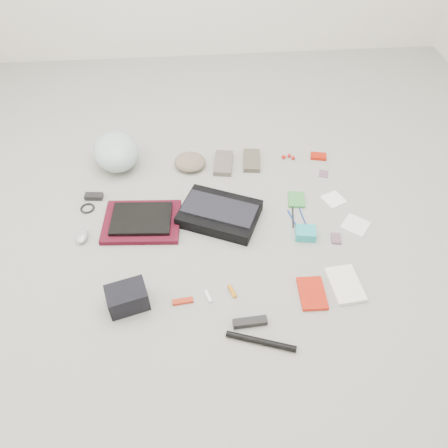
{
  "coord_description": "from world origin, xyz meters",
  "views": [
    {
      "loc": [
        -0.13,
        -1.55,
        1.74
      ],
      "look_at": [
        0.0,
        0.0,
        0.05
      ],
      "focal_mm": 35.0,
      "sensor_mm": 36.0,
      "label": 1
    }
  ],
  "objects": [
    {
      "name": "ground_plane",
      "position": [
        0.0,
        0.0,
        0.0
      ],
      "size": [
        4.0,
        4.0,
        0.0
      ],
      "primitive_type": "plane",
      "color": "gray"
    },
    {
      "name": "lollipop_b",
      "position": [
        0.46,
        0.59,
        0.01
      ],
      "size": [
        0.03,
        0.03,
        0.02
      ],
      "primitive_type": "sphere",
      "rotation": [
        0.0,
        0.0,
        -0.2
      ],
      "color": "red",
      "rests_on": "ground_plane"
    },
    {
      "name": "pen_navy",
      "position": [
        0.44,
        0.06,
        0.0
      ],
      "size": [
        0.02,
        0.13,
        0.01
      ],
      "primitive_type": "cylinder",
      "rotation": [
        1.57,
        0.0,
        0.09
      ],
      "color": "navy",
      "rests_on": "ground_plane"
    },
    {
      "name": "accordion_wallet",
      "position": [
        0.42,
        -0.08,
        0.03
      ],
      "size": [
        0.12,
        0.1,
        0.05
      ],
      "primitive_type": "cube",
      "rotation": [
        0.0,
        0.0,
        -0.16
      ],
      "color": "#25B5B6",
      "rests_on": "ground_plane"
    },
    {
      "name": "mitten_left",
      "position": [
        0.04,
        0.54,
        0.02
      ],
      "size": [
        0.14,
        0.23,
        0.03
      ],
      "primitive_type": "cube",
      "rotation": [
        0.0,
        0.0,
        -0.15
      ],
      "color": "#695C56",
      "rests_on": "ground_plane"
    },
    {
      "name": "beanie",
      "position": [
        -0.16,
        0.55,
        0.03
      ],
      "size": [
        0.25,
        0.24,
        0.07
      ],
      "primitive_type": "ellipsoid",
      "rotation": [
        0.0,
        0.0,
        -0.41
      ],
      "color": "#796856",
      "rests_on": "ground_plane"
    },
    {
      "name": "napkin_bottom",
      "position": [
        0.71,
        -0.02,
        0.0
      ],
      "size": [
        0.18,
        0.18,
        0.01
      ],
      "primitive_type": "cube",
      "rotation": [
        0.0,
        0.0,
        0.88
      ],
      "color": "white",
      "rests_on": "ground_plane"
    },
    {
      "name": "altoids_tin",
      "position": [
        0.64,
        0.57,
        0.01
      ],
      "size": [
        0.11,
        0.08,
        0.02
      ],
      "primitive_type": "cube",
      "rotation": [
        0.0,
        0.0,
        -0.22
      ],
      "color": "#B11A0A",
      "rests_on": "ground_plane"
    },
    {
      "name": "lollipop_c",
      "position": [
        0.48,
        0.56,
        0.01
      ],
      "size": [
        0.03,
        0.03,
        0.02
      ],
      "primitive_type": "sphere",
      "rotation": [
        0.0,
        0.0,
        0.09
      ],
      "color": "red",
      "rests_on": "ground_plane"
    },
    {
      "name": "book_white",
      "position": [
        0.55,
        -0.41,
        0.01
      ],
      "size": [
        0.16,
        0.22,
        0.02
      ],
      "primitive_type": "cube",
      "rotation": [
        0.0,
        0.0,
        0.09
      ],
      "color": "white",
      "rests_on": "ground_plane"
    },
    {
      "name": "messenger_bag",
      "position": [
        -0.02,
        0.09,
        0.03
      ],
      "size": [
        0.49,
        0.43,
        0.07
      ],
      "primitive_type": "cube",
      "rotation": [
        0.0,
        0.0,
        -0.42
      ],
      "color": "black",
      "rests_on": "ground_plane"
    },
    {
      "name": "laptop_sleeve",
      "position": [
        -0.44,
        0.09,
        0.01
      ],
      "size": [
        0.43,
        0.33,
        0.03
      ],
      "primitive_type": "cube",
      "rotation": [
        0.0,
        0.0,
        -0.07
      ],
      "color": "#4B0A19",
      "rests_on": "ground_plane"
    },
    {
      "name": "camera_bag",
      "position": [
        -0.48,
        -0.43,
        0.06
      ],
      "size": [
        0.21,
        0.17,
        0.12
      ],
      "primitive_type": "cube",
      "rotation": [
        0.0,
        0.0,
        0.27
      ],
      "color": "black",
      "rests_on": "ground_plane"
    },
    {
      "name": "laptop",
      "position": [
        -0.44,
        0.09,
        0.04
      ],
      "size": [
        0.33,
        0.25,
        0.02
      ],
      "primitive_type": "cube",
      "rotation": [
        0.0,
        0.0,
        -0.07
      ],
      "color": "black",
      "rests_on": "laptop_sleeve"
    },
    {
      "name": "toiletry_tube_orange",
      "position": [
        0.01,
        -0.4,
        0.01
      ],
      "size": [
        0.04,
        0.07,
        0.02
      ],
      "primitive_type": "cylinder",
      "rotation": [
        1.57,
        0.0,
        0.33
      ],
      "color": "#C46D11",
      "rests_on": "ground_plane"
    },
    {
      "name": "mouse",
      "position": [
        -0.75,
        0.0,
        0.02
      ],
      "size": [
        0.06,
        0.1,
        0.04
      ],
      "primitive_type": "ellipsoid",
      "rotation": [
        0.0,
        0.0,
        -0.05
      ],
      "color": "#A3A3A3",
      "rests_on": "ground_plane"
    },
    {
      "name": "pen_blue",
      "position": [
        0.38,
        0.05,
        0.0
      ],
      "size": [
        0.04,
        0.14,
        0.01
      ],
      "primitive_type": "cylinder",
      "rotation": [
        1.57,
        0.0,
        0.21
      ],
      "color": "#0D3399",
      "rests_on": "ground_plane"
    },
    {
      "name": "pen_black",
      "position": [
        0.39,
        0.06,
        0.0
      ],
      "size": [
        0.03,
        0.15,
        0.01
      ],
      "primitive_type": "cylinder",
      "rotation": [
        1.57,
        0.0,
        -0.17
      ],
      "color": "black",
      "rests_on": "ground_plane"
    },
    {
      "name": "book_red",
      "position": [
        0.38,
        -0.44,
        0.01
      ],
      "size": [
        0.12,
        0.18,
        0.02
      ],
      "primitive_type": "cube",
      "rotation": [
        0.0,
        0.0,
        -0.02
      ],
      "color": "red",
      "rests_on": "ground_plane"
    },
    {
      "name": "bike_pump",
      "position": [
        0.1,
        -0.67,
        0.01
      ],
      "size": [
        0.3,
        0.13,
        0.03
      ],
      "primitive_type": "cylinder",
      "rotation": [
        0.0,
        1.57,
        -0.33
      ],
      "color": "black",
      "rests_on": "ground_plane"
    },
    {
      "name": "cable_coil",
      "position": [
        -0.75,
        0.22,
        0.01
      ],
      "size": [
        0.08,
        0.08,
        0.01
      ],
      "primitive_type": "torus",
      "rotation": [
        0.0,
        0.0,
        0.02
      ],
      "color": "black",
      "rests_on": "ground_plane"
    },
    {
      "name": "card_deck",
      "position": [
        0.58,
        -0.11,
        0.01
      ],
      "size": [
        0.06,
        0.08,
        0.01
      ],
      "primitive_type": "cube",
      "rotation": [
        0.0,
        0.0,
        -0.19
      ],
      "color": "#795163",
      "rests_on": "ground_plane"
    },
    {
      "name": "bike_helmet",
      "position": [
        -0.61,
        0.6,
        0.1
      ],
      "size": [
        0.35,
        0.4,
        0.2
      ],
      "primitive_type": "ellipsoid",
      "rotation": [
        0.0,
        0.0,
        0.3
      ],
      "color": "#B0CDC8",
      "rests_on": "ground_plane"
    },
    {
      "name": "mitten_right",
      "position": [
        0.22,
        0.55,
        0.01
      ],
      "size": [
        0.12,
        0.21,
        0.03
      ],
      "primitive_type": "cube",
      "rotation": [
        0.0,
        0.0,
        -0.12
      ],
      "color": "brown",
      "rests_on": "ground_plane"
    },
    {
      "name": "power_brick",
      "position": [
        -0.72,
        0.31,
        0.01
      ],
      "size": [
        0.11,
        0.06,
        0.03
      ],
      "primitive_type": "cube",
      "rotation": [
        0.0,
        0.0,
        -0.1
      ],
      "color": "black",
      "rests_on": "ground_plane"
    },
    {
      "name": "stamp_sheet",
      "position": [
        0.64,
        0.41,
        0.0
      ],
      "size": [
        0.07,
        0.08,
        0.0
      ],
      "primitive_type": "cube",
      "rotation": [
        0.0,
        0.0,
        -0.29
      ],
      "color": "#7C546E",
      "rests_on": "ground_plane"
    },
    {
      "name": "multitool",
      "position": [
        -0.23,
        -0.43,
        0.01
      ],
      "size": [
        0.1,
        0.04,
        0.02
      ],
      "primitive_type": "cube",
      "rotation": [
        0.0,
        0.0,
        0.11
      ],
      "color": "#A4240D",
      "rests_on": "ground_plane"
    },
    {
      "name": "u_lock",
      "position": [
        0.07,
        -0.57,
        0.02
      ],
      "size": [
        0.16,
        0.05,
        0.03
      ],
      "primitive_type": "cube",
      "rotation": [
        0.0,
        0.0,
        0.06
      ],
      "color": "black",
      "rests_on": "ground_plane"
    },
    {
      "name": "bag_flap",
      "position": [
        -0.02,
        0.09,
        0.07
      ],
      "size": [
        0.43,
        0.32,
        0.01
      ],
      "primitive_type": "cube",
      "rotation": [
        0.0,
        0.0,
        -0.42
      ],
      "color": "black",
      "rests_on": "messenger_bag"
    },
    {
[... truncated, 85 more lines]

